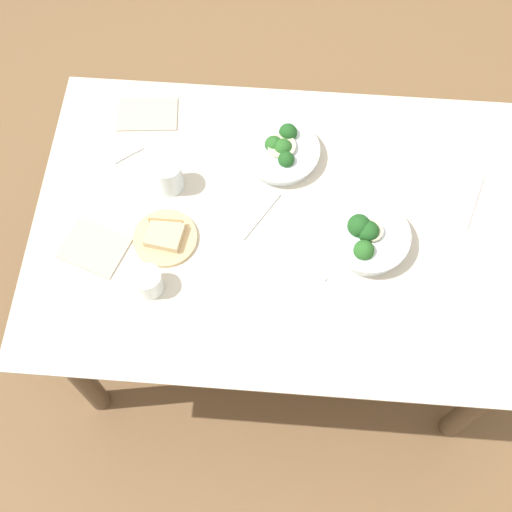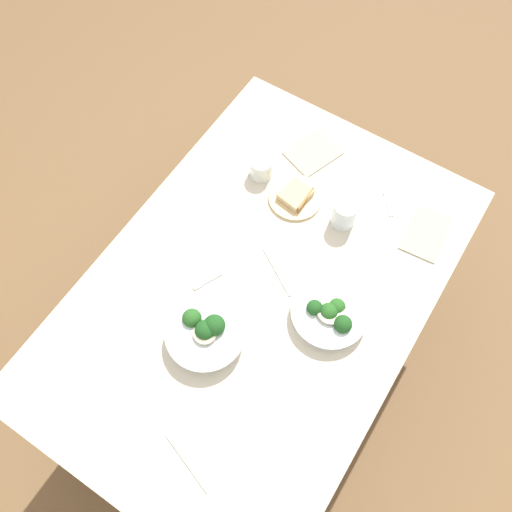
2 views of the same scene
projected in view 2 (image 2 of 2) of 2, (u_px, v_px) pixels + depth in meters
ground_plane at (258, 354)px, 2.39m from camera, size 6.00×6.00×0.00m
dining_table at (258, 300)px, 1.84m from camera, size 1.47×0.98×0.72m
broccoli_bowl_far at (205, 333)px, 1.64m from camera, size 0.24×0.24×0.10m
broccoli_bowl_near at (330, 314)px, 1.67m from camera, size 0.24×0.24×0.08m
bread_side_plate at (296, 197)px, 1.88m from camera, size 0.18×0.18×0.04m
water_glass_center at (261, 168)px, 1.90m from camera, size 0.08×0.08×0.08m
water_glass_side at (344, 214)px, 1.81m from camera, size 0.08×0.08×0.10m
fork_by_far_bowl at (206, 282)px, 1.75m from camera, size 0.10×0.05×0.00m
fork_by_near_bowl at (388, 205)px, 1.88m from camera, size 0.08×0.07×0.00m
table_knife_left at (277, 272)px, 1.77m from camera, size 0.10×0.16×0.00m
table_knife_right at (187, 463)px, 1.51m from camera, size 0.07×0.19×0.00m
napkin_folded_upper at (426, 233)px, 1.83m from camera, size 0.20×0.14×0.01m
napkin_folded_lower at (313, 153)px, 1.97m from camera, size 0.21×0.19×0.01m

